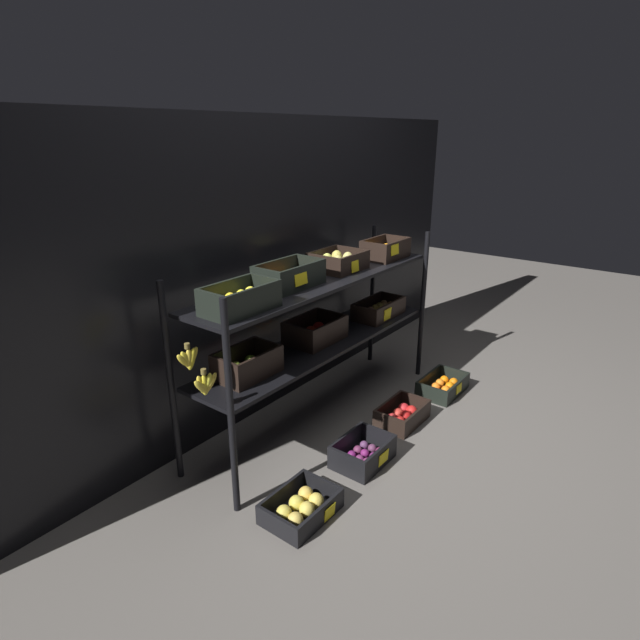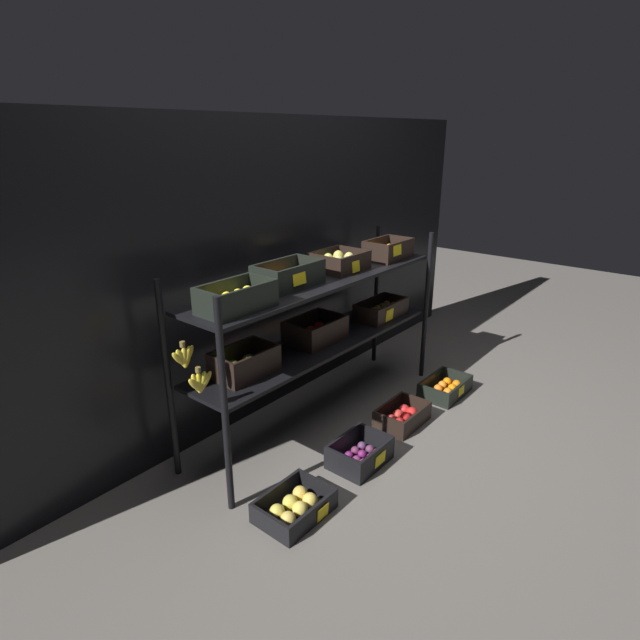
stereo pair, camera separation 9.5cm
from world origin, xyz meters
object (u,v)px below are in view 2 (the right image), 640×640
object	(u,v)px
crate_ground_apple_red	(402,417)
display_rack	(318,308)
crate_ground_tangerine	(445,389)
crate_ground_plum	(360,455)
crate_ground_apple_gold	(295,507)

from	to	relation	value
crate_ground_apple_red	display_rack	bearing A→B (deg)	121.07
crate_ground_apple_red	crate_ground_tangerine	world-z (taller)	crate_ground_apple_red
crate_ground_plum	crate_ground_tangerine	size ratio (longest dim) A/B	0.88
crate_ground_plum	crate_ground_tangerine	xyz separation A→B (m)	(0.99, 0.00, -0.00)
display_rack	crate_ground_apple_gold	size ratio (longest dim) A/B	5.70
crate_ground_apple_gold	crate_ground_tangerine	distance (m)	1.50
crate_ground_apple_gold	crate_ground_apple_red	world-z (taller)	crate_ground_apple_red
crate_ground_tangerine	crate_ground_plum	bearing A→B (deg)	-179.99
display_rack	crate_ground_apple_red	distance (m)	0.84
crate_ground_plum	crate_ground_apple_red	size ratio (longest dim) A/B	0.96
crate_ground_tangerine	crate_ground_apple_gold	bearing A→B (deg)	179.92
crate_ground_apple_gold	crate_ground_plum	distance (m)	0.51
crate_ground_plum	crate_ground_tangerine	world-z (taller)	crate_ground_plum
crate_ground_apple_gold	crate_ground_apple_red	distance (m)	0.99
crate_ground_apple_red	crate_ground_apple_gold	bearing A→B (deg)	-178.35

